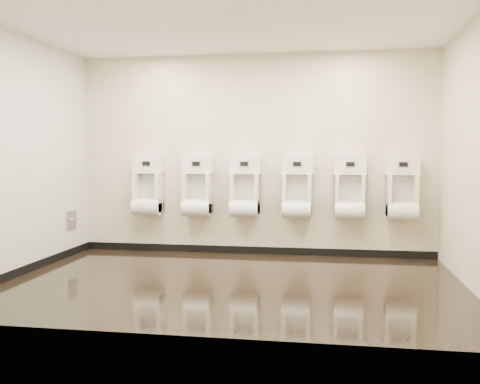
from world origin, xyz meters
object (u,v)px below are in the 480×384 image
object	(u,v)px
urinal_2	(245,191)
urinal_3	(297,192)
urinal_5	(402,193)
urinal_4	(350,192)
urinal_0	(148,190)
urinal_1	(197,190)
access_panel	(71,220)

from	to	relation	value
urinal_2	urinal_3	distance (m)	0.72
urinal_5	urinal_4	bearing A→B (deg)	180.00
urinal_2	urinal_3	world-z (taller)	same
urinal_0	urinal_3	distance (m)	2.12
urinal_3	urinal_5	xyz separation A→B (m)	(1.38, 0.00, 0.00)
urinal_4	urinal_0	bearing A→B (deg)	180.00
urinal_1	access_panel	bearing A→B (deg)	-166.70
access_panel	urinal_3	bearing A→B (deg)	7.39
urinal_2	urinal_5	bearing A→B (deg)	0.00
urinal_2	access_panel	bearing A→B (deg)	-170.40
urinal_2	urinal_3	size ratio (longest dim) A/B	1.00
urinal_0	urinal_1	distance (m)	0.73
access_panel	urinal_5	size ratio (longest dim) A/B	0.30
urinal_4	urinal_3	bearing A→B (deg)	180.00
urinal_3	urinal_5	size ratio (longest dim) A/B	1.00
urinal_1	urinal_4	size ratio (longest dim) A/B	1.00
access_panel	urinal_2	world-z (taller)	urinal_2
urinal_2	urinal_4	xyz separation A→B (m)	(1.42, 0.00, 0.00)
access_panel	urinal_0	xyz separation A→B (m)	(0.98, 0.40, 0.40)
access_panel	urinal_4	xyz separation A→B (m)	(3.80, 0.40, 0.40)
urinal_2	urinal_5	size ratio (longest dim) A/B	1.00
access_panel	urinal_2	size ratio (longest dim) A/B	0.30
urinal_0	urinal_4	world-z (taller)	same
urinal_2	urinal_5	world-z (taller)	same
urinal_3	urinal_4	xyz separation A→B (m)	(0.70, 0.00, 0.00)
urinal_1	urinal_2	bearing A→B (deg)	0.00
urinal_0	urinal_4	size ratio (longest dim) A/B	1.00
access_panel	urinal_1	bearing A→B (deg)	13.30
urinal_1	urinal_2	size ratio (longest dim) A/B	1.00
urinal_1	urinal_2	world-z (taller)	same
urinal_3	urinal_4	bearing A→B (deg)	0.00
urinal_0	urinal_3	world-z (taller)	same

